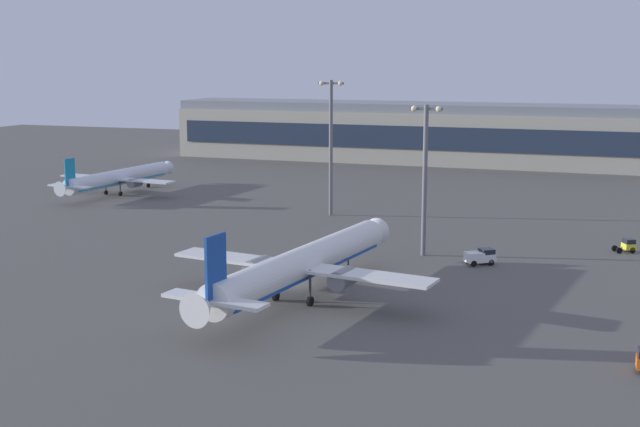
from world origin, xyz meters
name	(u,v)px	position (x,y,z in m)	size (l,w,h in m)	color
ground_plane	(295,284)	(0.00, 0.00, 0.00)	(416.00, 416.00, 0.00)	#56544F
terminal_building	(412,133)	(-15.77, 134.07, 8.09)	(135.49, 22.40, 16.40)	#B2AD99
airplane_mid_apron	(301,265)	(3.24, -6.14, 4.26)	(34.26, 43.84, 11.26)	silver
airplane_far_stand	(118,178)	(-61.80, 55.77, 3.50)	(28.19, 36.14, 9.27)	silver
pushback_tug	(628,245)	(40.80, 33.50, 1.07)	(3.55, 2.96, 2.05)	yellow
maintenance_van	(481,257)	(21.08, 18.34, 1.18)	(4.51, 4.00, 2.25)	white
apron_light_central	(331,138)	(-11.04, 47.67, 14.25)	(4.80, 0.90, 24.84)	slate
apron_light_west	(425,169)	(12.20, 21.35, 12.86)	(4.80, 0.90, 22.16)	slate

